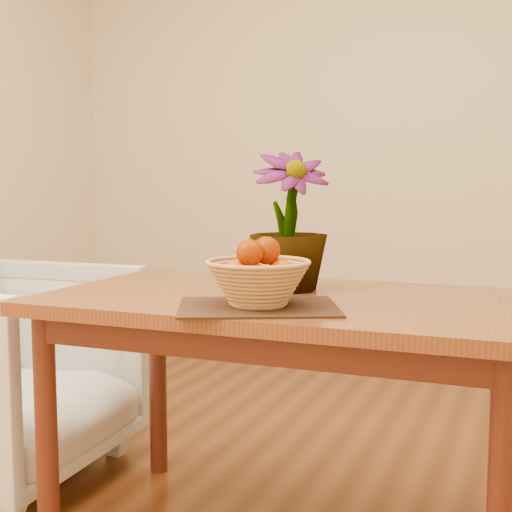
% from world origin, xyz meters
% --- Properties ---
extents(wall_back, '(4.00, 0.02, 2.70)m').
position_xyz_m(wall_back, '(0.00, 2.25, 1.35)').
color(wall_back, beige).
rests_on(wall_back, floor).
extents(table, '(1.40, 0.80, 0.75)m').
position_xyz_m(table, '(0.00, 0.30, 0.66)').
color(table, brown).
rests_on(table, floor).
extents(placemat, '(0.51, 0.45, 0.01)m').
position_xyz_m(placemat, '(-0.00, 0.08, 0.75)').
color(placemat, '#321D12').
rests_on(placemat, table).
extents(wicker_basket, '(0.28, 0.28, 0.11)m').
position_xyz_m(wicker_basket, '(-0.00, 0.08, 0.81)').
color(wicker_basket, tan).
rests_on(wicker_basket, placemat).
extents(orange_pile, '(0.17, 0.16, 0.13)m').
position_xyz_m(orange_pile, '(-0.00, 0.08, 0.87)').
color(orange_pile, '#D55803').
rests_on(orange_pile, wicker_basket).
extents(potted_plant, '(0.33, 0.33, 0.42)m').
position_xyz_m(potted_plant, '(-0.03, 0.40, 0.96)').
color(potted_plant, '#1E4F16').
rests_on(potted_plant, table).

